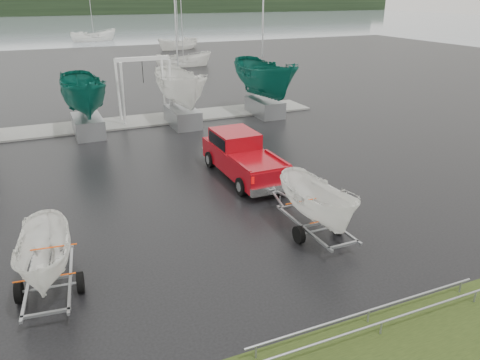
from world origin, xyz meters
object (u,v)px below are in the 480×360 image
trailer_parked (39,219)px  boat_hoist (143,80)px  pickup_truck (241,154)px  trailer_hitched (320,169)px

trailer_parked → boat_hoist: bearing=75.5°
trailer_parked → boat_hoist: 18.89m
trailer_parked → boat_hoist: trailer_parked is taller
pickup_truck → trailer_parked: bearing=-144.4°
pickup_truck → boat_hoist: size_ratio=1.40×
boat_hoist → trailer_hitched: bearing=-84.1°
pickup_truck → boat_hoist: 11.64m
trailer_hitched → trailer_parked: 8.64m
boat_hoist → pickup_truck: bearing=-81.0°
trailer_hitched → trailer_parked: bearing=178.7°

